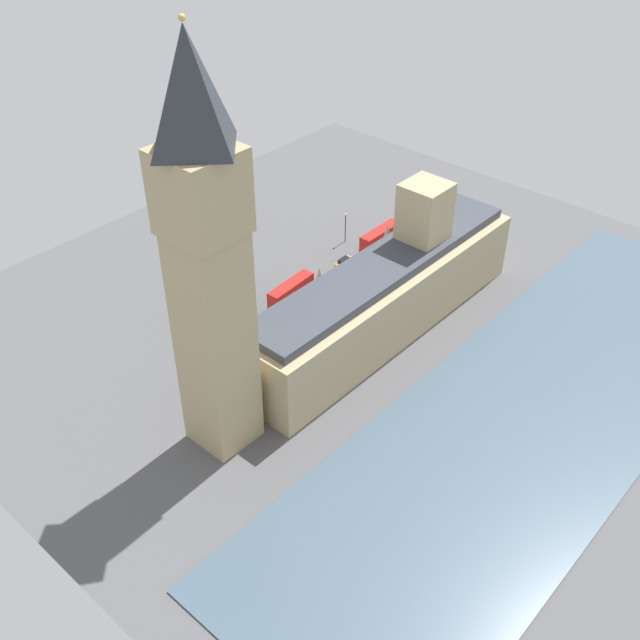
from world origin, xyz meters
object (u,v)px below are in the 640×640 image
Objects in this scene: car_yellow_cab_by_river_gate at (345,262)px; car_silver_kerbside at (227,343)px; street_lamp_slot_10 at (345,222)px; pedestrian_near_tower at (314,323)px; parliament_building at (386,292)px; plane_tree_trailing at (212,283)px; double_decker_bus_opposite_hall at (291,293)px; car_white_far_end at (262,330)px; clock_tower at (207,256)px; car_black_leading at (329,286)px; plane_tree_midblock at (240,274)px; pedestrian_under_trees at (422,249)px; double_decker_bus_corner at (380,238)px.

car_silver_kerbside is at bearing -89.17° from car_yellow_cab_by_river_gate.
pedestrian_near_tower is at bearing 119.58° from street_lamp_slot_10.
parliament_building reaches higher than plane_tree_trailing.
double_decker_bus_opposite_hall reaches higher than pedestrian_near_tower.
parliament_building is 14.27m from pedestrian_near_tower.
street_lamp_slot_10 reaches higher than car_white_far_end.
plane_tree_trailing reaches higher than car_yellow_cab_by_river_gate.
clock_tower reaches higher than car_black_leading.
pedestrian_near_tower is at bearing -67.17° from car_yellow_cab_by_river_gate.
clock_tower reaches higher than car_silver_kerbside.
parliament_building is 14.51× the size of car_black_leading.
plane_tree_trailing is at bearing 74.71° from plane_tree_midblock.
car_white_far_end and car_silver_kerbside have the same top height.
car_black_leading is 24.90m from car_silver_kerbside.
double_decker_bus_opposite_hall is 6.90× the size of pedestrian_under_trees.
clock_tower reaches higher than parliament_building.
double_decker_bus_opposite_hall is (16.92, 6.31, -4.75)m from parliament_building.
car_white_far_end reaches higher than pedestrian_under_trees.
car_yellow_cab_by_river_gate is (18.04, -10.42, -6.50)m from parliament_building.
plane_tree_trailing reaches higher than street_lamp_slot_10.
plane_tree_midblock is at bearing 49.86° from car_black_leading.
plane_tree_midblock reaches higher than car_silver_kerbside.
car_yellow_cab_by_river_gate is 20.88m from pedestrian_near_tower.
car_yellow_cab_by_river_gate is 0.54× the size of plane_tree_midblock.
car_black_leading is 17.72m from plane_tree_midblock.
car_black_leading reaches higher than pedestrian_under_trees.
car_black_leading is (13.80, -39.42, -30.59)m from clock_tower.
clock_tower is 15.14× the size of car_silver_kerbside.
clock_tower reaches higher than pedestrian_near_tower.
clock_tower is 42.93m from pedestrian_near_tower.
pedestrian_near_tower is (-7.13, -14.23, -0.19)m from car_silver_kerbside.
car_yellow_cab_by_river_gate is at bearing 4.36° from pedestrian_under_trees.
plane_tree_trailing is (10.97, 19.27, 5.40)m from car_black_leading.
pedestrian_under_trees is at bearing -153.78° from street_lamp_slot_10.
pedestrian_under_trees is at bearing -111.08° from plane_tree_trailing.
plane_tree_trailing is (7.83, 27.60, 5.40)m from car_yellow_cab_by_river_gate.
pedestrian_near_tower is at bearing 56.37° from car_white_far_end.
car_black_leading is at bearing -71.35° from car_yellow_cab_by_river_gate.
pedestrian_under_trees is (-5.27, -22.87, -0.19)m from car_black_leading.
clock_tower is 39.08× the size of pedestrian_near_tower.
car_white_far_end is 2.90× the size of pedestrian_under_trees.
plane_tree_midblock is at bearing 12.54° from pedestrian_under_trees.
parliament_building reaches higher than car_silver_kerbside.
pedestrian_near_tower is (-7.52, 28.54, -1.93)m from double_decker_bus_corner.
plane_tree_trailing is at bearing -133.25° from double_decker_bus_opposite_hall.
pedestrian_under_trees is at bearing 34.07° from double_decker_bus_corner.
plane_tree_midblock is at bearing 89.59° from street_lamp_slot_10.
car_yellow_cab_by_river_gate is 2.89× the size of pedestrian_under_trees.
clock_tower is at bearing -66.76° from double_decker_bus_opposite_hall.
car_black_leading is 22.82m from plane_tree_trailing.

